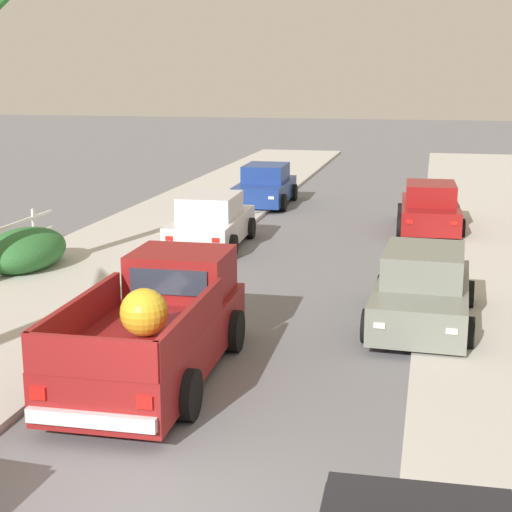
{
  "coord_description": "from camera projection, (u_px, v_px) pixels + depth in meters",
  "views": [
    {
      "loc": [
        2.95,
        -7.68,
        4.9
      ],
      "look_at": [
        -0.54,
        7.77,
        1.2
      ],
      "focal_mm": 54.93,
      "sensor_mm": 36.0,
      "label": 1
    }
  ],
  "objects": [
    {
      "name": "ground_plane",
      "position": [
        153.0,
        508.0,
        9.04
      ],
      "size": [
        160.0,
        160.0,
        0.0
      ],
      "primitive_type": "plane",
      "color": "slate"
    },
    {
      "name": "curb_right",
      "position": [
        476.0,
        273.0,
        19.54
      ],
      "size": [
        0.16,
        60.0,
        0.1
      ],
      "primitive_type": "cube",
      "color": "silver",
      "rests_on": "ground"
    },
    {
      "name": "sidewalk_left",
      "position": [
        123.0,
        254.0,
        21.56
      ],
      "size": [
        5.02,
        60.0,
        0.12
      ],
      "primitive_type": "cube",
      "color": "beige",
      "rests_on": "ground"
    },
    {
      "name": "car_left_near",
      "position": [
        211.0,
        222.0,
        22.58
      ],
      "size": [
        2.14,
        4.31,
        1.54
      ],
      "color": "silver",
      "rests_on": "ground"
    },
    {
      "name": "pickup_truck",
      "position": [
        158.0,
        328.0,
        12.93
      ],
      "size": [
        2.3,
        5.25,
        1.8
      ],
      "color": "maroon",
      "rests_on": "ground"
    },
    {
      "name": "hedge_bush",
      "position": [
        25.0,
        250.0,
        19.73
      ],
      "size": [
        1.8,
        2.8,
        1.1
      ],
      "primitive_type": "ellipsoid",
      "color": "#2D6B33",
      "rests_on": "ground"
    },
    {
      "name": "curb_left",
      "position": [
        161.0,
        256.0,
        21.32
      ],
      "size": [
        0.16,
        60.0,
        0.1
      ],
      "primitive_type": "cube",
      "color": "silver",
      "rests_on": "ground"
    },
    {
      "name": "car_right_near",
      "position": [
        422.0,
        290.0,
        15.5
      ],
      "size": [
        2.15,
        4.31,
        1.54
      ],
      "color": "slate",
      "rests_on": "ground"
    },
    {
      "name": "car_right_mid",
      "position": [
        430.0,
        208.0,
        24.91
      ],
      "size": [
        2.14,
        4.31,
        1.54
      ],
      "color": "maroon",
      "rests_on": "ground"
    },
    {
      "name": "car_left_mid",
      "position": [
        265.0,
        186.0,
        29.82
      ],
      "size": [
        2.09,
        4.29,
        1.54
      ],
      "color": "navy",
      "rests_on": "ground"
    }
  ]
}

